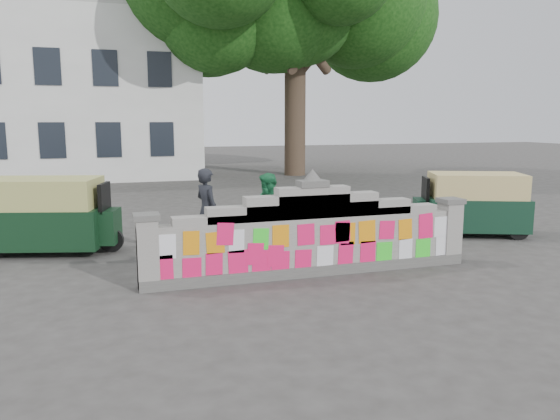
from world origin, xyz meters
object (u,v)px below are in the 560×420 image
Objects in this scene: pedestrian at (268,213)px; rickshaw_right at (473,203)px; rickshaw_left at (48,214)px; cyclist_rider at (207,222)px; cyclist_bike at (208,238)px.

pedestrian reaches higher than rickshaw_right.
cyclist_rider is at bearing -15.38° from rickshaw_left.
rickshaw_right is (5.49, 0.25, -0.07)m from pedestrian.
cyclist_bike is 0.35m from cyclist_rider.
cyclist_bike is 1.08× the size of pedestrian.
pedestrian reaches higher than cyclist_bike.
cyclist_bike is at bearing -15.38° from rickshaw_left.
rickshaw_left reaches higher than cyclist_bike.
pedestrian is at bearing 24.80° from rickshaw_right.
cyclist_bike is at bearing -0.00° from cyclist_rider.
pedestrian is (1.43, 0.40, 0.38)m from cyclist_bike.
cyclist_rider is 0.58× the size of rickshaw_right.
pedestrian is 0.60× the size of rickshaw_right.
pedestrian is 5.50m from rickshaw_right.
rickshaw_left reaches higher than rickshaw_right.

